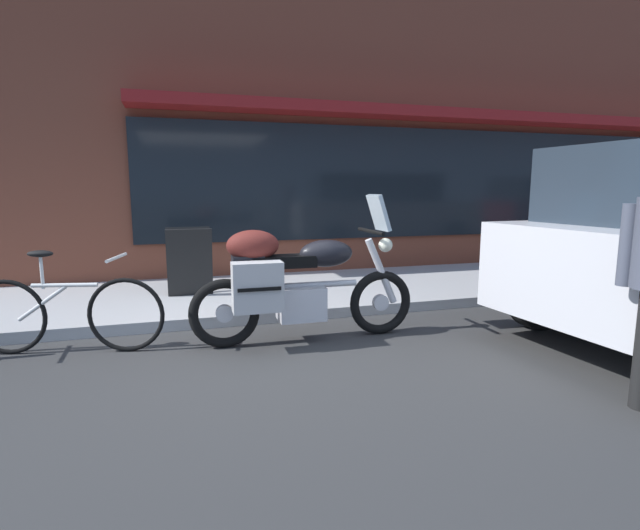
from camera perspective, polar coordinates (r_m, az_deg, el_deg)
name	(u,v)px	position (r m, az deg, el deg)	size (l,w,h in m)	color
ground_plane	(258,360)	(4.22, -7.39, -11.14)	(80.00, 80.00, 0.00)	#333333
storefront_building	(512,83)	(9.78, 21.85, 19.48)	(18.51, 0.90, 6.81)	brown
touring_motorcycle	(294,280)	(4.49, -3.16, -1.82)	(2.19, 0.66, 1.40)	black
parked_bicycle	(66,313)	(4.81, -27.98, -5.02)	(1.66, 0.55, 0.93)	black
sandwich_board_sign	(190,261)	(6.25, -15.28, 0.41)	(0.55, 0.40, 0.85)	black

